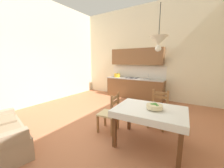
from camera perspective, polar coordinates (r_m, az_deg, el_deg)
The scene contains 9 objects.
ground_plane at distance 3.87m, azimuth -3.44°, elevation -16.32°, with size 6.66×6.60×0.10m, color #B7704C.
wall_back at distance 6.23m, azimuth 13.37°, elevation 12.89°, with size 6.66×0.12×4.03m, color beige.
wall_left at distance 5.86m, azimuth -29.70°, elevation 12.09°, with size 0.12×6.60×4.03m, color beige.
kitchen_cabinetry at distance 6.05m, azimuth 9.79°, elevation 2.10°, with size 2.58×0.63×2.20m.
dining_table at distance 2.74m, azimuth 15.89°, elevation -12.76°, with size 1.37×1.04×0.75m.
dining_chair_tv_side at distance 3.19m, azimuth -0.97°, elevation -12.57°, with size 0.47×0.47×0.93m.
dining_chair_kitchen_side at distance 3.60m, azimuth 19.34°, elevation -10.46°, with size 0.42×0.42×0.93m.
fruit_bowl at distance 2.65m, azimuth 17.85°, elevation -9.22°, with size 0.30×0.30×0.12m.
pendant_lamp at distance 2.56m, azimuth 19.46°, elevation 17.17°, with size 0.32×0.32×0.80m.
Camera 1 is at (2.03, -2.82, 1.66)m, focal length 21.19 mm.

